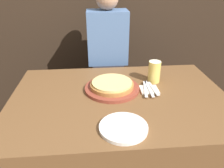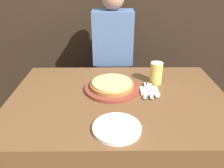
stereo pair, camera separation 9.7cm
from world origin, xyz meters
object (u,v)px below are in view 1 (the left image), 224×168
at_px(dinner_plate, 123,128).
at_px(fork, 145,89).
at_px(diner_person, 108,71).
at_px(beer_glass, 154,71).
at_px(dinner_knife, 149,89).
at_px(pizza_on_board, 112,86).
at_px(spoon, 153,88).

xyz_separation_m(dinner_plate, fork, (0.18, 0.36, 0.01)).
height_order(fork, diner_person, diner_person).
relative_size(beer_glass, dinner_plate, 0.62).
xyz_separation_m(fork, diner_person, (-0.19, 0.57, -0.12)).
bearing_deg(dinner_knife, beer_glass, 64.72).
relative_size(beer_glass, fork, 0.69).
bearing_deg(beer_glass, pizza_on_board, -162.31).
xyz_separation_m(dinner_plate, spoon, (0.23, 0.36, 0.01)).
bearing_deg(dinner_plate, dinner_knife, 59.59).
xyz_separation_m(pizza_on_board, dinner_knife, (0.23, -0.03, -0.01)).
distance_m(fork, diner_person, 0.61).
xyz_separation_m(beer_glass, dinner_plate, (-0.27, -0.48, -0.07)).
bearing_deg(fork, pizza_on_board, 170.68).
bearing_deg(spoon, beer_glass, 74.70).
distance_m(dinner_plate, dinner_knife, 0.41).
xyz_separation_m(pizza_on_board, spoon, (0.25, -0.03, -0.01)).
distance_m(pizza_on_board, dinner_plate, 0.39).
distance_m(beer_glass, fork, 0.16).
distance_m(beer_glass, dinner_knife, 0.15).
relative_size(dinner_knife, diner_person, 0.15).
height_order(dinner_plate, spoon, dinner_plate).
bearing_deg(dinner_plate, fork, 62.66).
height_order(pizza_on_board, dinner_knife, pizza_on_board).
relative_size(dinner_plate, fork, 1.12).
bearing_deg(dinner_plate, pizza_on_board, 92.92).
distance_m(fork, spoon, 0.05).
height_order(pizza_on_board, beer_glass, beer_glass).
height_order(fork, spoon, same).
height_order(dinner_plate, dinner_knife, dinner_plate).
distance_m(dinner_plate, fork, 0.40).
height_order(dinner_knife, spoon, same).
distance_m(pizza_on_board, beer_glass, 0.31).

